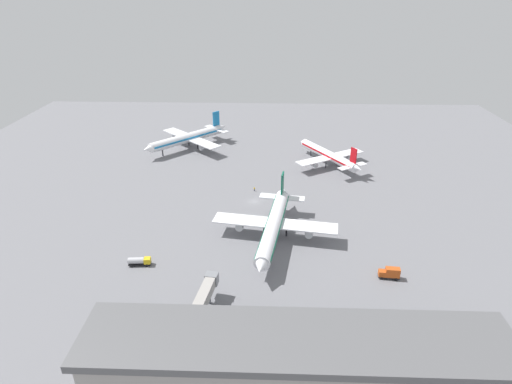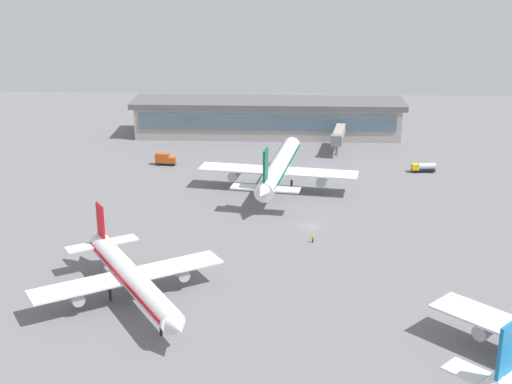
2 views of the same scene
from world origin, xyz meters
The scene contains 9 objects.
ground centered at (0.00, 0.00, 0.00)m, with size 288.00×288.00×0.00m, color slate.
terminal_building centered at (11.45, -77.94, 5.77)m, with size 85.22×17.17×11.31m.
airplane_at_gate centered at (-34.34, 55.52, 5.42)m, with size 37.84×39.07×14.90m.
airplane_taxiing centered at (31.55, 36.58, 4.69)m, with size 31.67×37.72×12.89m.
airplane_distant centered at (7.22, -25.51, 5.45)m, with size 39.78×49.15×14.99m.
fuel_truck centered at (-31.29, -40.56, 1.39)m, with size 6.44×2.64×2.50m.
catering_truck centered at (38.91, -44.05, 1.70)m, with size 5.74×2.59×3.30m.
ground_crew_worker centered at (-0.24, 9.02, 0.85)m, with size 0.56×0.48×1.67m.
jet_bridge centered at (-9.68, -59.20, 5.12)m, with size 5.31×16.52×6.74m.
Camera 1 is at (5.65, -138.97, 72.65)m, focal length 29.67 mm.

